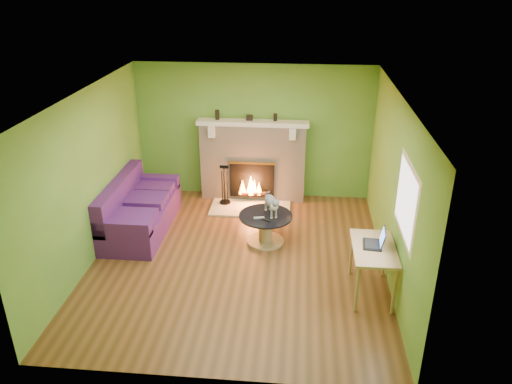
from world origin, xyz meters
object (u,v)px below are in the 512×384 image
desk (374,253)px  coffee_table (266,227)px  cat (271,204)px  sofa (138,211)px

desk → coffee_table: bearing=140.8°
cat → sofa: bearing=153.8°
coffee_table → desk: (1.57, -1.28, 0.36)m
sofa → coffee_table: (2.24, -0.25, -0.07)m
sofa → coffee_table: 2.25m
sofa → coffee_table: bearing=-6.3°
sofa → cat: bearing=-4.9°
cat → desk: bearing=-63.1°
desk → cat: (-1.49, 1.33, 0.04)m
coffee_table → cat: bearing=32.0°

